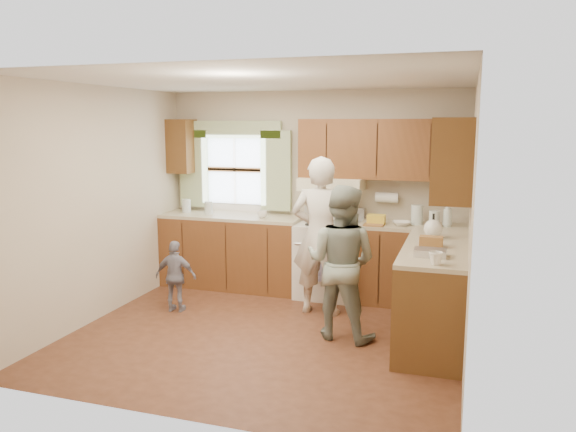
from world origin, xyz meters
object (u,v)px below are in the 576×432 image
(woman_left, at_px, (320,236))
(woman_right, at_px, (341,262))
(child, at_px, (176,276))
(stove, at_px, (329,259))

(woman_left, xyz_separation_m, woman_right, (0.37, -0.62, -0.12))
(woman_left, relative_size, child, 2.17)
(woman_left, relative_size, woman_right, 1.15)
(woman_left, distance_m, child, 1.68)
(woman_left, height_order, woman_right, woman_left)
(woman_right, bearing_deg, stove, -61.62)
(woman_left, bearing_deg, child, 13.87)
(child, bearing_deg, woman_right, 167.96)
(stove, xyz_separation_m, child, (-1.51, -1.09, -0.06))
(woman_right, bearing_deg, woman_left, -49.13)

